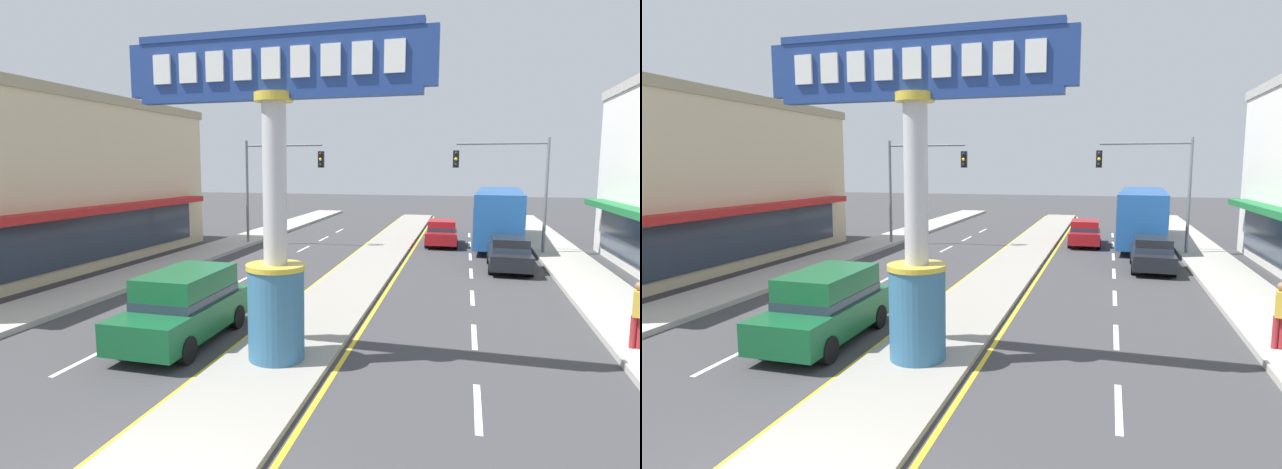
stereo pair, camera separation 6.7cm
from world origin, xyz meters
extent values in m
cube|color=gray|center=(0.00, 18.00, 0.07)|extent=(2.59, 52.00, 0.14)
cube|color=#ADA89E|center=(-9.16, 16.00, 0.09)|extent=(2.52, 60.00, 0.18)
cube|color=#ADA89E|center=(9.16, 16.00, 0.09)|extent=(2.52, 60.00, 0.18)
cube|color=silver|center=(-4.60, 4.80, 0.00)|extent=(0.14, 2.20, 0.01)
cube|color=silver|center=(-4.60, 9.20, 0.00)|extent=(0.14, 2.20, 0.01)
cube|color=silver|center=(-4.60, 13.60, 0.00)|extent=(0.14, 2.20, 0.01)
cube|color=silver|center=(-4.60, 18.00, 0.00)|extent=(0.14, 2.20, 0.01)
cube|color=silver|center=(-4.60, 22.40, 0.00)|extent=(0.14, 2.20, 0.01)
cube|color=silver|center=(-4.60, 26.80, 0.00)|extent=(0.14, 2.20, 0.01)
cube|color=silver|center=(-4.60, 31.20, 0.00)|extent=(0.14, 2.20, 0.01)
cube|color=silver|center=(4.60, 4.80, 0.00)|extent=(0.14, 2.20, 0.01)
cube|color=silver|center=(4.60, 9.20, 0.00)|extent=(0.14, 2.20, 0.01)
cube|color=silver|center=(4.60, 13.60, 0.00)|extent=(0.14, 2.20, 0.01)
cube|color=silver|center=(4.60, 18.00, 0.00)|extent=(0.14, 2.20, 0.01)
cube|color=silver|center=(4.60, 22.40, 0.00)|extent=(0.14, 2.20, 0.01)
cube|color=silver|center=(4.60, 26.80, 0.00)|extent=(0.14, 2.20, 0.01)
cube|color=silver|center=(4.60, 31.20, 0.00)|extent=(0.14, 2.20, 0.01)
cube|color=yellow|center=(-1.48, 18.00, 0.00)|extent=(0.12, 52.00, 0.01)
cube|color=yellow|center=(1.48, 18.00, 0.00)|extent=(0.12, 52.00, 0.01)
cylinder|color=#33668C|center=(0.00, 5.86, 1.22)|extent=(1.34, 1.34, 2.16)
cylinder|color=gold|center=(0.00, 5.86, 2.36)|extent=(1.41, 1.41, 0.12)
cylinder|color=#B7B7BC|center=(0.00, 5.86, 4.32)|extent=(0.56, 0.56, 4.03)
cylinder|color=gold|center=(0.00, 5.86, 6.23)|extent=(0.89, 0.89, 0.20)
cube|color=navy|center=(0.00, 5.86, 6.94)|extent=(7.20, 0.24, 1.22)
cube|color=navy|center=(0.00, 5.86, 7.62)|extent=(6.62, 0.29, 0.16)
cube|color=navy|center=(0.00, 5.86, 6.25)|extent=(6.62, 0.29, 0.16)
cube|color=white|center=(-2.72, 5.71, 6.94)|extent=(0.43, 0.06, 0.67)
cube|color=white|center=(-2.04, 5.71, 6.94)|extent=(0.43, 0.06, 0.67)
cube|color=white|center=(-1.36, 5.71, 6.94)|extent=(0.43, 0.06, 0.67)
cube|color=white|center=(-0.68, 5.71, 6.94)|extent=(0.43, 0.06, 0.67)
cube|color=white|center=(0.00, 5.71, 6.94)|extent=(0.43, 0.06, 0.67)
cube|color=white|center=(0.68, 5.71, 6.94)|extent=(0.43, 0.06, 0.67)
cube|color=white|center=(1.36, 5.71, 6.94)|extent=(0.43, 0.06, 0.67)
cube|color=white|center=(2.04, 5.71, 6.94)|extent=(0.43, 0.06, 0.67)
cube|color=white|center=(2.72, 5.71, 6.94)|extent=(0.43, 0.06, 0.67)
cube|color=beige|center=(-15.33, 14.20, 3.78)|extent=(7.22, 19.06, 7.55)
cube|color=#9C8D6E|center=(-15.33, 14.20, 7.78)|extent=(7.36, 19.45, 0.45)
cube|color=#B21E1E|center=(-11.27, 14.20, 2.80)|extent=(0.90, 16.21, 0.30)
cube|color=#283342|center=(-11.68, 14.20, 1.50)|extent=(0.08, 15.63, 2.00)
cylinder|color=slate|center=(-8.30, 23.03, 3.10)|extent=(0.16, 0.16, 6.20)
cylinder|color=slate|center=(-5.99, 23.03, 5.90)|extent=(4.62, 0.12, 0.12)
cube|color=black|center=(-3.68, 22.87, 5.09)|extent=(0.32, 0.24, 0.92)
sphere|color=black|center=(-3.68, 22.73, 5.39)|extent=(0.17, 0.17, 0.17)
sphere|color=yellow|center=(-3.68, 22.73, 5.09)|extent=(0.17, 0.17, 0.17)
sphere|color=black|center=(-3.68, 22.73, 4.79)|extent=(0.17, 0.17, 0.17)
cylinder|color=slate|center=(8.30, 23.82, 3.10)|extent=(0.16, 0.16, 6.20)
cylinder|color=slate|center=(5.99, 23.82, 5.90)|extent=(4.62, 0.12, 0.12)
cube|color=black|center=(3.68, 23.66, 5.09)|extent=(0.32, 0.24, 0.92)
sphere|color=black|center=(3.68, 23.52, 5.39)|extent=(0.17, 0.17, 0.17)
sphere|color=yellow|center=(3.68, 23.52, 5.09)|extent=(0.17, 0.17, 0.17)
sphere|color=black|center=(3.68, 23.52, 4.79)|extent=(0.17, 0.17, 0.17)
cube|color=black|center=(6.25, 19.27, 0.60)|extent=(1.83, 4.33, 0.66)
cube|color=black|center=(6.24, 19.10, 1.23)|extent=(1.58, 2.18, 0.60)
cube|color=#283342|center=(6.24, 19.10, 1.05)|extent=(1.62, 2.20, 0.24)
cylinder|color=black|center=(5.46, 20.62, 0.31)|extent=(0.23, 0.62, 0.62)
cylinder|color=black|center=(7.08, 20.59, 0.31)|extent=(0.23, 0.62, 0.62)
cylinder|color=black|center=(5.41, 17.95, 0.31)|extent=(0.23, 0.62, 0.62)
cylinder|color=black|center=(7.03, 17.93, 0.31)|extent=(0.23, 0.62, 0.62)
cube|color=maroon|center=(2.95, 25.99, 0.60)|extent=(1.88, 4.35, 0.66)
cube|color=maroon|center=(2.95, 25.82, 1.23)|extent=(1.61, 2.19, 0.60)
cube|color=#283342|center=(2.95, 25.82, 1.05)|extent=(1.64, 2.21, 0.24)
cylinder|color=black|center=(2.10, 27.30, 0.31)|extent=(0.24, 0.63, 0.62)
cylinder|color=black|center=(3.72, 27.35, 0.31)|extent=(0.24, 0.63, 0.62)
cylinder|color=black|center=(2.17, 24.64, 0.31)|extent=(0.24, 0.63, 0.62)
cylinder|color=black|center=(3.79, 24.68, 0.31)|extent=(0.24, 0.63, 0.62)
cube|color=#1E5199|center=(6.25, 27.49, 1.81)|extent=(3.16, 11.33, 2.90)
cube|color=#283342|center=(6.25, 27.49, 2.11)|extent=(3.18, 11.11, 0.90)
cube|color=#283342|center=(6.58, 33.04, 2.06)|extent=(2.30, 0.22, 1.40)
cube|color=black|center=(6.58, 33.04, 3.06)|extent=(1.75, 0.18, 0.30)
cylinder|color=black|center=(5.31, 31.02, 0.48)|extent=(0.34, 0.97, 0.96)
cylinder|color=black|center=(7.60, 30.88, 0.48)|extent=(0.34, 0.97, 0.96)
cylinder|color=black|center=(4.92, 24.65, 0.48)|extent=(0.34, 0.97, 0.96)
cylinder|color=black|center=(7.22, 24.51, 0.48)|extent=(0.34, 0.97, 0.96)
cube|color=#14562D|center=(-2.95, 6.67, 0.70)|extent=(1.94, 4.62, 0.80)
cube|color=#14562D|center=(-2.95, 6.85, 1.50)|extent=(1.70, 2.87, 0.80)
cube|color=#283342|center=(-2.95, 6.85, 1.22)|extent=(1.73, 2.89, 0.24)
cylinder|color=black|center=(-2.06, 5.25, 0.34)|extent=(0.23, 0.68, 0.68)
cylinder|color=black|center=(-3.81, 5.23, 0.34)|extent=(0.23, 0.68, 0.68)
cylinder|color=black|center=(-2.08, 8.10, 0.34)|extent=(0.23, 0.68, 0.68)
cylinder|color=black|center=(-3.83, 8.09, 0.34)|extent=(0.23, 0.68, 0.68)
cylinder|color=maroon|center=(8.36, 8.82, 0.59)|extent=(0.14, 0.14, 0.82)
cylinder|color=maroon|center=(8.50, 8.82, 0.59)|extent=(0.14, 0.14, 0.82)
cube|color=gold|center=(8.43, 8.82, 1.33)|extent=(0.31, 0.44, 0.65)
sphere|color=#8C6647|center=(8.43, 8.82, 1.76)|extent=(0.22, 0.22, 0.22)
camera|label=1|loc=(4.20, -5.16, 4.69)|focal=28.69mm
camera|label=2|loc=(4.26, -5.14, 4.69)|focal=28.69mm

